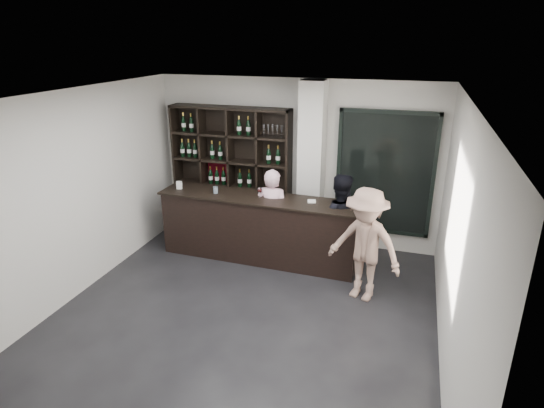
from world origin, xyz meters
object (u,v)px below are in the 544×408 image
(tasting_counter, at_px, (259,228))
(customer, at_px, (365,245))
(taster_black, at_px, (338,222))
(wine_shelf, at_px, (231,173))
(taster_pink, at_px, (272,215))

(tasting_counter, xyz_separation_m, customer, (1.81, -0.70, 0.27))
(taster_black, xyz_separation_m, customer, (0.51, -0.80, 0.04))
(wine_shelf, bearing_deg, taster_pink, -35.56)
(tasting_counter, bearing_deg, taster_black, 5.90)
(taster_black, distance_m, customer, 0.95)
(taster_black, bearing_deg, tasting_counter, -8.87)
(taster_black, relative_size, customer, 0.95)
(wine_shelf, xyz_separation_m, tasting_counter, (0.80, -0.82, -0.65))
(wine_shelf, relative_size, taster_black, 1.52)
(wine_shelf, height_order, tasting_counter, wine_shelf)
(wine_shelf, bearing_deg, tasting_counter, -45.53)
(taster_pink, distance_m, taster_black, 1.10)
(customer, bearing_deg, taster_pink, 171.98)
(wine_shelf, height_order, taster_pink, wine_shelf)
(wine_shelf, height_order, customer, wine_shelf)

